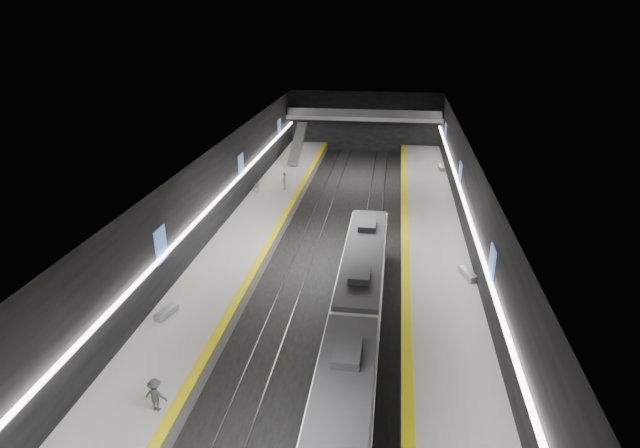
# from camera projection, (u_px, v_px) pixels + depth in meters

# --- Properties ---
(ground) EXTENTS (70.00, 70.00, 0.00)m
(ground) POSITION_uv_depth(u_px,v_px,m) (334.00, 264.00, 40.74)
(ground) COLOR black
(ground) RESTS_ON ground
(ceiling) EXTENTS (20.00, 70.00, 0.04)m
(ceiling) POSITION_uv_depth(u_px,v_px,m) (335.00, 162.00, 37.74)
(ceiling) COLOR beige
(ceiling) RESTS_ON wall_left
(wall_left) EXTENTS (0.04, 70.00, 8.00)m
(wall_left) POSITION_uv_depth(u_px,v_px,m) (204.00, 208.00, 40.54)
(wall_left) COLOR black
(wall_left) RESTS_ON ground
(wall_right) EXTENTS (0.04, 70.00, 8.00)m
(wall_right) POSITION_uv_depth(u_px,v_px,m) (475.00, 222.00, 37.94)
(wall_right) COLOR black
(wall_right) RESTS_ON ground
(wall_back) EXTENTS (20.00, 0.04, 8.00)m
(wall_back) POSITION_uv_depth(u_px,v_px,m) (365.00, 122.00, 71.37)
(wall_back) COLOR black
(wall_back) RESTS_ON ground
(platform_left) EXTENTS (5.00, 70.00, 1.00)m
(platform_left) POSITION_uv_depth(u_px,v_px,m) (239.00, 252.00, 41.52)
(platform_left) COLOR slate
(platform_left) RESTS_ON ground
(tile_surface_left) EXTENTS (5.00, 70.00, 0.02)m
(tile_surface_left) POSITION_uv_depth(u_px,v_px,m) (238.00, 246.00, 41.33)
(tile_surface_left) COLOR #ADADA8
(tile_surface_left) RESTS_ON platform_left
(tactile_strip_left) EXTENTS (0.60, 70.00, 0.02)m
(tactile_strip_left) POSITION_uv_depth(u_px,v_px,m) (266.00, 247.00, 41.04)
(tactile_strip_left) COLOR yellow
(tactile_strip_left) RESTS_ON platform_left
(platform_right) EXTENTS (5.00, 70.00, 1.00)m
(platform_right) POSITION_uv_depth(u_px,v_px,m) (435.00, 264.00, 39.58)
(platform_right) COLOR slate
(platform_right) RESTS_ON ground
(tile_surface_right) EXTENTS (5.00, 70.00, 0.02)m
(tile_surface_right) POSITION_uv_depth(u_px,v_px,m) (435.00, 258.00, 39.38)
(tile_surface_right) COLOR #ADADA8
(tile_surface_right) RESTS_ON platform_right
(tactile_strip_right) EXTENTS (0.60, 70.00, 0.02)m
(tactile_strip_right) POSITION_uv_depth(u_px,v_px,m) (405.00, 256.00, 39.67)
(tactile_strip_right) COLOR yellow
(tactile_strip_right) RESTS_ON platform_right
(rails) EXTENTS (6.52, 70.00, 0.12)m
(rails) POSITION_uv_depth(u_px,v_px,m) (334.00, 263.00, 40.71)
(rails) COLOR gray
(rails) RESTS_ON ground
(train) EXTENTS (2.69, 30.04, 3.60)m
(train) POSITION_uv_depth(u_px,v_px,m) (353.00, 342.00, 27.39)
(train) COLOR #101D3C
(train) RESTS_ON ground
(ad_posters) EXTENTS (19.94, 53.50, 2.20)m
(ad_posters) POSITION_uv_depth(u_px,v_px,m) (336.00, 204.00, 39.97)
(ad_posters) COLOR #416FC4
(ad_posters) RESTS_ON wall_left
(cove_light_left) EXTENTS (0.25, 68.60, 0.12)m
(cove_light_left) POSITION_uv_depth(u_px,v_px,m) (207.00, 211.00, 40.59)
(cove_light_left) COLOR white
(cove_light_left) RESTS_ON wall_left
(cove_light_right) EXTENTS (0.25, 68.60, 0.12)m
(cove_light_right) POSITION_uv_depth(u_px,v_px,m) (471.00, 224.00, 38.04)
(cove_light_right) COLOR white
(cove_light_right) RESTS_ON wall_right
(mezzanine_bridge) EXTENTS (20.00, 3.00, 1.50)m
(mezzanine_bridge) POSITION_uv_depth(u_px,v_px,m) (364.00, 117.00, 69.08)
(mezzanine_bridge) COLOR gray
(mezzanine_bridge) RESTS_ON wall_left
(escalator) EXTENTS (1.20, 7.50, 3.92)m
(escalator) POSITION_uv_depth(u_px,v_px,m) (298.00, 144.00, 64.49)
(escalator) COLOR #99999E
(escalator) RESTS_ON platform_left
(bench_left_near) EXTENTS (0.94, 1.79, 0.42)m
(bench_left_near) POSITION_uv_depth(u_px,v_px,m) (166.00, 312.00, 31.89)
(bench_left_near) COLOR #99999E
(bench_left_near) RESTS_ON platform_left
(bench_left_far) EXTENTS (0.74, 1.78, 0.42)m
(bench_left_far) POSITION_uv_depth(u_px,v_px,m) (257.00, 188.00, 54.01)
(bench_left_far) COLOR #99999E
(bench_left_far) RESTS_ON platform_left
(bench_right_near) EXTENTS (1.13, 2.06, 0.48)m
(bench_right_near) POSITION_uv_depth(u_px,v_px,m) (468.00, 274.00, 36.43)
(bench_right_near) COLOR #99999E
(bench_right_near) RESTS_ON platform_right
(bench_right_far) EXTENTS (0.73, 2.09, 0.50)m
(bench_right_far) POSITION_uv_depth(u_px,v_px,m) (441.00, 168.00, 60.76)
(bench_right_far) COLOR #99999E
(bench_right_far) RESTS_ON platform_right
(passenger_left_a) EXTENTS (0.48, 1.07, 1.79)m
(passenger_left_a) POSITION_uv_depth(u_px,v_px,m) (285.00, 181.00, 53.89)
(passenger_left_a) COLOR silver
(passenger_left_a) RESTS_ON platform_left
(passenger_left_b) EXTENTS (1.11, 0.69, 1.65)m
(passenger_left_b) POSITION_uv_depth(u_px,v_px,m) (155.00, 395.00, 24.15)
(passenger_left_b) COLOR #424149
(passenger_left_b) RESTS_ON platform_left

